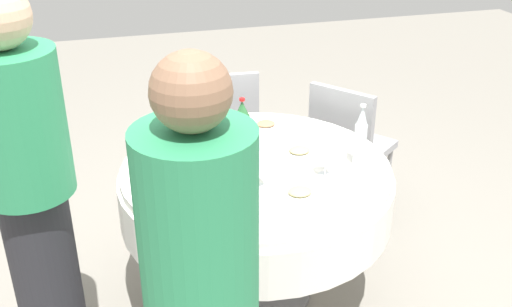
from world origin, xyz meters
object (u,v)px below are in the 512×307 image
wine_glass_inner (262,144)px  wine_glass_far (258,165)px  bottle_clear_front (361,137)px  person_front (202,302)px  plate_right (300,194)px  chair_east (347,141)px  dining_table (256,193)px  plate_outer (266,126)px  bottle_dark_green_rear (226,148)px  bottle_green_west (242,130)px  person_rear (31,196)px  wine_glass_east (326,154)px  plate_north (299,153)px  chair_mid (224,123)px  wine_glass_mid (190,117)px

wine_glass_inner → wine_glass_far: 0.22m
bottle_clear_front → person_front: bearing=-135.9°
plate_right → chair_east: chair_east is taller
person_front → dining_table: bearing=-90.0°
plate_outer → chair_east: (0.55, 0.17, -0.23)m
bottle_dark_green_rear → bottle_green_west: (0.11, 0.14, 0.01)m
dining_table → person_rear: bearing=-163.7°
wine_glass_east → plate_north: wine_glass_east is taller
bottle_dark_green_rear → chair_mid: (0.22, 1.05, -0.35)m
bottle_clear_front → plate_right: (-0.36, -0.21, -0.13)m
plate_right → person_front: (-0.54, -0.67, 0.10)m
wine_glass_far → wine_glass_mid: size_ratio=1.10×
wine_glass_mid → chair_mid: bearing=63.1°
plate_north → person_front: person_front is taller
bottle_dark_green_rear → plate_outer: bottle_dark_green_rear is taller
wine_glass_mid → chair_east: size_ratio=0.16×
dining_table → wine_glass_mid: size_ratio=8.97×
bottle_green_west → plate_north: 0.30m
wine_glass_inner → wine_glass_mid: wine_glass_mid is taller
bottle_clear_front → chair_mid: size_ratio=0.34×
bottle_clear_front → wine_glass_far: bearing=-171.1°
bottle_dark_green_rear → dining_table: bearing=16.2°
wine_glass_east → plate_outer: (-0.11, 0.56, -0.09)m
bottle_clear_front → bottle_green_west: (-0.50, 0.21, 0.00)m
person_rear → chair_east: (1.66, 0.83, -0.37)m
wine_glass_inner → plate_north: size_ratio=0.62×
person_rear → chair_mid: 1.68m
wine_glass_inner → bottle_green_west: bearing=131.3°
wine_glass_inner → chair_mid: (0.04, 0.99, -0.32)m
person_front → chair_east: person_front is taller
chair_mid → bottle_green_west: bearing=-92.9°
plate_north → chair_mid: size_ratio=0.25×
bottle_dark_green_rear → wine_glass_far: (0.11, -0.15, -0.02)m
wine_glass_inner → plate_outer: bearing=71.1°
plate_north → person_front: size_ratio=0.14×
dining_table → person_front: bearing=-114.0°
plate_right → chair_mid: 1.35m
dining_table → plate_north: plate_north is taller
person_rear → person_front: bearing=-160.7°
wine_glass_mid → plate_outer: size_ratio=0.67×
person_front → bottle_green_west: bearing=-86.3°
wine_glass_far → chair_east: bearing=44.8°
wine_glass_mid → person_front: (-0.21, -1.40, 0.01)m
wine_glass_east → plate_right: bearing=-138.6°
bottle_clear_front → person_front: 1.26m
bottle_clear_front → bottle_green_west: bottle_green_west is taller
bottle_clear_front → chair_mid: bearing=109.3°
person_front → chair_mid: 2.08m
wine_glass_inner → plate_right: size_ratio=0.61×
bottle_green_west → chair_mid: 0.98m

